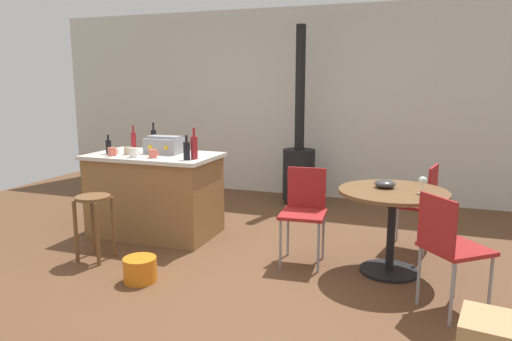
{
  "coord_description": "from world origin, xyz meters",
  "views": [
    {
      "loc": [
        1.71,
        -3.8,
        1.65
      ],
      "look_at": [
        0.17,
        0.51,
        0.8
      ],
      "focal_mm": 33.16,
      "sensor_mm": 36.0,
      "label": 1
    }
  ],
  "objects_px": {
    "bottle_1": "(187,150)",
    "cup_3": "(112,152)",
    "wooden_stool": "(94,214)",
    "cup_1": "(133,153)",
    "folding_chair_far": "(449,244)",
    "toolbox": "(165,145)",
    "cup_2": "(128,151)",
    "serving_bowl": "(385,184)",
    "folding_chair_left": "(419,200)",
    "dining_table": "(392,210)",
    "bottle_3": "(109,147)",
    "bottle_2": "(194,147)",
    "wine_glass": "(423,181)",
    "bottle_4": "(154,139)",
    "kitchen_island": "(155,194)",
    "bottle_0": "(134,141)",
    "cup_0": "(153,154)",
    "plastic_bucket": "(140,269)",
    "folding_chair_near": "(304,207)",
    "wood_stove": "(299,162)"
  },
  "relations": [
    {
      "from": "folding_chair_left",
      "to": "bottle_1",
      "type": "bearing_deg",
      "value": -163.95
    },
    {
      "from": "kitchen_island",
      "to": "bottle_0",
      "type": "relative_size",
      "value": 4.75
    },
    {
      "from": "bottle_4",
      "to": "toolbox",
      "type": "bearing_deg",
      "value": -37.35
    },
    {
      "from": "dining_table",
      "to": "toolbox",
      "type": "distance_m",
      "value": 2.5
    },
    {
      "from": "cup_0",
      "to": "plastic_bucket",
      "type": "relative_size",
      "value": 0.42
    },
    {
      "from": "dining_table",
      "to": "bottle_3",
      "type": "relative_size",
      "value": 4.45
    },
    {
      "from": "folding_chair_near",
      "to": "folding_chair_far",
      "type": "height_order",
      "value": "folding_chair_far"
    },
    {
      "from": "cup_0",
      "to": "serving_bowl",
      "type": "xyz_separation_m",
      "value": [
        2.31,
        0.03,
        -0.16
      ]
    },
    {
      "from": "bottle_1",
      "to": "wine_glass",
      "type": "bearing_deg",
      "value": -2.32
    },
    {
      "from": "wood_stove",
      "to": "cup_0",
      "type": "height_order",
      "value": "wood_stove"
    },
    {
      "from": "bottle_1",
      "to": "bottle_4",
      "type": "bearing_deg",
      "value": 143.44
    },
    {
      "from": "wooden_stool",
      "to": "cup_0",
      "type": "bearing_deg",
      "value": 68.85
    },
    {
      "from": "wooden_stool",
      "to": "bottle_1",
      "type": "relative_size",
      "value": 2.5
    },
    {
      "from": "bottle_1",
      "to": "bottle_2",
      "type": "xyz_separation_m",
      "value": [
        0.05,
        0.07,
        0.03
      ]
    },
    {
      "from": "wine_glass",
      "to": "serving_bowl",
      "type": "height_order",
      "value": "wine_glass"
    },
    {
      "from": "toolbox",
      "to": "cup_2",
      "type": "relative_size",
      "value": 3.34
    },
    {
      "from": "bottle_2",
      "to": "folding_chair_far",
      "type": "bearing_deg",
      "value": -17.36
    },
    {
      "from": "cup_1",
      "to": "cup_2",
      "type": "distance_m",
      "value": 0.22
    },
    {
      "from": "bottle_2",
      "to": "cup_2",
      "type": "xyz_separation_m",
      "value": [
        -0.81,
        0.03,
        -0.08
      ]
    },
    {
      "from": "folding_chair_left",
      "to": "bottle_4",
      "type": "relative_size",
      "value": 2.76
    },
    {
      "from": "bottle_2",
      "to": "cup_0",
      "type": "relative_size",
      "value": 2.68
    },
    {
      "from": "bottle_3",
      "to": "cup_1",
      "type": "distance_m",
      "value": 0.4
    },
    {
      "from": "kitchen_island",
      "to": "toolbox",
      "type": "xyz_separation_m",
      "value": [
        0.08,
        0.11,
        0.53
      ]
    },
    {
      "from": "cup_2",
      "to": "serving_bowl",
      "type": "distance_m",
      "value": 2.69
    },
    {
      "from": "folding_chair_near",
      "to": "serving_bowl",
      "type": "relative_size",
      "value": 4.83
    },
    {
      "from": "folding_chair_near",
      "to": "cup_0",
      "type": "relative_size",
      "value": 7.43
    },
    {
      "from": "bottle_1",
      "to": "cup_3",
      "type": "height_order",
      "value": "bottle_1"
    },
    {
      "from": "folding_chair_left",
      "to": "cup_0",
      "type": "height_order",
      "value": "cup_0"
    },
    {
      "from": "bottle_3",
      "to": "wine_glass",
      "type": "relative_size",
      "value": 1.45
    },
    {
      "from": "bottle_2",
      "to": "wine_glass",
      "type": "relative_size",
      "value": 2.19
    },
    {
      "from": "dining_table",
      "to": "serving_bowl",
      "type": "height_order",
      "value": "serving_bowl"
    },
    {
      "from": "wooden_stool",
      "to": "cup_1",
      "type": "xyz_separation_m",
      "value": [
        0.04,
        0.61,
        0.49
      ]
    },
    {
      "from": "dining_table",
      "to": "cup_1",
      "type": "distance_m",
      "value": 2.62
    },
    {
      "from": "folding_chair_far",
      "to": "wood_stove",
      "type": "bearing_deg",
      "value": 123.62
    },
    {
      "from": "bottle_2",
      "to": "cup_2",
      "type": "relative_size",
      "value": 2.74
    },
    {
      "from": "serving_bowl",
      "to": "cup_3",
      "type": "bearing_deg",
      "value": -178.98
    },
    {
      "from": "bottle_1",
      "to": "cup_3",
      "type": "xyz_separation_m",
      "value": [
        -0.87,
        -0.02,
        -0.05
      ]
    },
    {
      "from": "bottle_1",
      "to": "serving_bowl",
      "type": "bearing_deg",
      "value": 0.85
    },
    {
      "from": "bottle_2",
      "to": "bottle_0",
      "type": "bearing_deg",
      "value": 163.11
    },
    {
      "from": "cup_0",
      "to": "cup_1",
      "type": "height_order",
      "value": "cup_1"
    },
    {
      "from": "folding_chair_far",
      "to": "folding_chair_left",
      "type": "relative_size",
      "value": 1.02
    },
    {
      "from": "cup_1",
      "to": "cup_3",
      "type": "distance_m",
      "value": 0.28
    },
    {
      "from": "wood_stove",
      "to": "plastic_bucket",
      "type": "relative_size",
      "value": 8.58
    },
    {
      "from": "cup_0",
      "to": "serving_bowl",
      "type": "bearing_deg",
      "value": 0.8
    },
    {
      "from": "dining_table",
      "to": "wine_glass",
      "type": "bearing_deg",
      "value": -11.03
    },
    {
      "from": "cup_2",
      "to": "bottle_1",
      "type": "bearing_deg",
      "value": -7.4
    },
    {
      "from": "bottle_2",
      "to": "cup_1",
      "type": "distance_m",
      "value": 0.66
    },
    {
      "from": "folding_chair_far",
      "to": "toolbox",
      "type": "relative_size",
      "value": 2.29
    },
    {
      "from": "wooden_stool",
      "to": "folding_chair_left",
      "type": "distance_m",
      "value": 3.13
    },
    {
      "from": "cup_1",
      "to": "wine_glass",
      "type": "distance_m",
      "value": 2.83
    }
  ]
}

